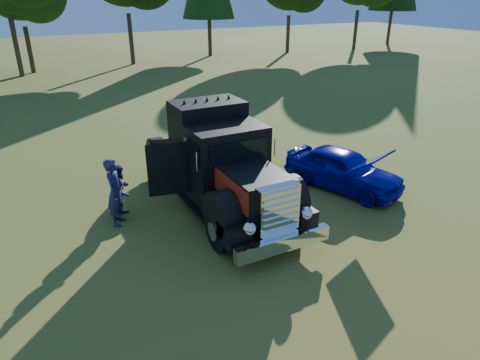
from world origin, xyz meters
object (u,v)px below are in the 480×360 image
hotrod_coupe (343,169)px  spectator_far (121,191)px  spectator_near (116,192)px  diamond_t_truck (221,167)px

hotrod_coupe → spectator_far: 6.94m
hotrod_coupe → spectator_near: bearing=171.4°
diamond_t_truck → spectator_near: size_ratio=3.75×
spectator_far → spectator_near: bearing=-166.9°
hotrod_coupe → spectator_far: size_ratio=2.78×
spectator_near → spectator_far: (0.22, 0.39, -0.17)m
spectator_near → hotrod_coupe: bearing=-68.7°
spectator_far → hotrod_coupe: bearing=-60.1°
spectator_near → spectator_far: 0.48m
diamond_t_truck → hotrod_coupe: size_ratio=1.65×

